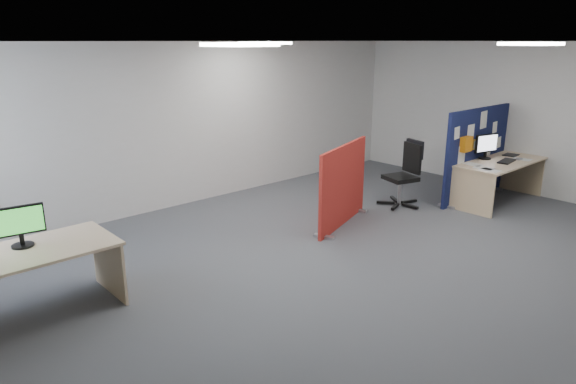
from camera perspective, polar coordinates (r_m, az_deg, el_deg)
floor at (r=6.83m, az=8.00°, el=-7.05°), size 9.00×9.00×0.00m
ceiling at (r=6.27m, az=9.02°, el=16.20°), size 9.00×7.00×0.02m
wall_back at (r=9.01m, az=-9.02°, el=7.61°), size 9.00×0.02×2.70m
wall_right at (r=10.25m, az=24.92°, el=7.35°), size 0.02×7.00×2.70m
ceiling_lights at (r=6.96m, az=6.40°, el=16.06°), size 4.10×4.10×0.04m
navy_divider at (r=9.56m, az=20.17°, el=4.00°), size 1.95×0.30×1.61m
main_desk at (r=9.56m, az=22.21°, el=2.28°), size 1.87×0.83×0.73m
monitor_main at (r=9.53m, az=21.16°, el=4.87°), size 0.49×0.21×0.43m
keyboard at (r=9.47m, az=23.12°, el=3.17°), size 0.47×0.24×0.02m
mouse at (r=9.74m, az=24.31°, el=3.37°), size 0.11×0.07×0.03m
paper_tray at (r=10.05m, az=23.51°, el=3.80°), size 0.30×0.24×0.01m
red_divider at (r=7.77m, az=6.15°, el=0.68°), size 1.57×0.60×1.23m
second_desk at (r=5.77m, az=-27.30°, el=-7.39°), size 1.73×0.86×0.73m
monitor_second at (r=5.74m, az=-27.67°, el=-3.22°), size 0.47×0.21×0.42m
office_chair at (r=8.88m, az=13.01°, el=2.45°), size 0.73×0.70×1.09m
desk_papers at (r=9.13m, az=21.80°, el=2.78°), size 1.38×0.70×0.00m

